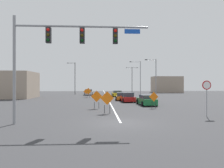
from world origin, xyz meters
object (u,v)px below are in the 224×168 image
at_px(construction_sign_median_far, 88,92).
at_px(car_silver_mid, 89,92).
at_px(construction_sign_left_shoulder, 86,92).
at_px(car_yellow_near, 117,94).
at_px(street_lamp_near_left, 139,77).
at_px(traffic_signal_assembly, 61,45).
at_px(car_green_passing, 146,100).
at_px(construction_sign_left_lane, 154,98).
at_px(construction_sign_right_lane, 107,99).
at_px(street_lamp_mid_left, 132,78).
at_px(car_orange_distant, 122,96).
at_px(construction_sign_right_shoulder, 97,97).
at_px(car_red_approaching, 127,97).
at_px(street_lamp_far_right, 155,77).
at_px(street_lamp_near_right, 74,77).
at_px(stop_sign, 207,91).

distance_m(construction_sign_median_far, car_silver_mid, 10.48).
height_order(construction_sign_left_shoulder, car_yellow_near, construction_sign_left_shoulder).
height_order(street_lamp_near_left, construction_sign_median_far, street_lamp_near_left).
xyz_separation_m(traffic_signal_assembly, car_silver_mid, (-0.24, 38.09, -4.75)).
bearing_deg(car_green_passing, construction_sign_left_lane, -88.83).
distance_m(construction_sign_right_lane, car_yellow_near, 26.84).
bearing_deg(construction_sign_median_far, construction_sign_left_shoulder, 102.94).
height_order(street_lamp_mid_left, construction_sign_left_shoulder, street_lamp_mid_left).
height_order(car_green_passing, car_orange_distant, car_green_passing).
bearing_deg(car_yellow_near, construction_sign_left_lane, -84.05).
distance_m(construction_sign_right_shoulder, construction_sign_left_lane, 6.50).
relative_size(traffic_signal_assembly, construction_sign_left_shoulder, 5.35).
bearing_deg(car_red_approaching, street_lamp_far_right, 42.27).
distance_m(street_lamp_far_right, street_lamp_near_right, 24.76).
bearing_deg(car_silver_mid, construction_sign_right_lane, -83.86).
distance_m(traffic_signal_assembly, car_silver_mid, 38.38).
xyz_separation_m(traffic_signal_assembly, street_lamp_far_right, (12.65, 22.78, -1.35)).
bearing_deg(car_yellow_near, construction_sign_right_shoulder, -100.27).
height_order(traffic_signal_assembly, stop_sign, traffic_signal_assembly).
bearing_deg(street_lamp_near_right, construction_sign_left_shoulder, -70.31).
bearing_deg(construction_sign_right_lane, car_green_passing, 53.89).
bearing_deg(street_lamp_near_right, construction_sign_median_far, -71.62).
bearing_deg(stop_sign, street_lamp_near_right, 112.05).
height_order(traffic_signal_assembly, street_lamp_mid_left, street_lamp_mid_left).
xyz_separation_m(construction_sign_left_lane, car_green_passing, (-0.07, 3.44, -0.54)).
height_order(street_lamp_far_right, car_red_approaching, street_lamp_far_right).
bearing_deg(street_lamp_near_left, construction_sign_median_far, -166.39).
distance_m(stop_sign, construction_sign_left_shoulder, 30.41).
distance_m(car_green_passing, car_orange_distant, 8.80).
bearing_deg(construction_sign_left_lane, car_green_passing, 91.17).
distance_m(traffic_signal_assembly, street_lamp_near_right, 41.19).
distance_m(traffic_signal_assembly, street_lamp_far_right, 26.10).
distance_m(construction_sign_right_lane, car_orange_distant, 16.16).
xyz_separation_m(street_lamp_mid_left, car_red_approaching, (-5.65, -31.78, -4.11)).
relative_size(street_lamp_near_right, construction_sign_left_shoulder, 4.89).
relative_size(stop_sign, street_lamp_mid_left, 0.38).
bearing_deg(construction_sign_median_far, traffic_signal_assembly, -90.60).
distance_m(construction_sign_left_lane, construction_sign_median_far, 20.59).
bearing_deg(street_lamp_near_right, street_lamp_far_right, -47.27).
height_order(construction_sign_right_shoulder, car_yellow_near, construction_sign_right_shoulder).
distance_m(construction_sign_left_lane, car_green_passing, 3.48).
relative_size(street_lamp_far_right, construction_sign_left_shoulder, 4.22).
relative_size(traffic_signal_assembly, car_orange_distant, 2.27).
relative_size(street_lamp_near_right, car_orange_distant, 2.07).
distance_m(construction_sign_right_shoulder, construction_sign_median_far, 18.98).
height_order(construction_sign_right_lane, car_red_approaching, construction_sign_right_lane).
bearing_deg(construction_sign_right_shoulder, car_silver_mid, 94.92).
height_order(construction_sign_right_shoulder, construction_sign_left_lane, construction_sign_right_shoulder).
xyz_separation_m(construction_sign_left_lane, construction_sign_median_far, (-8.50, 18.76, 0.06)).
bearing_deg(car_red_approaching, construction_sign_left_shoulder, 119.58).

